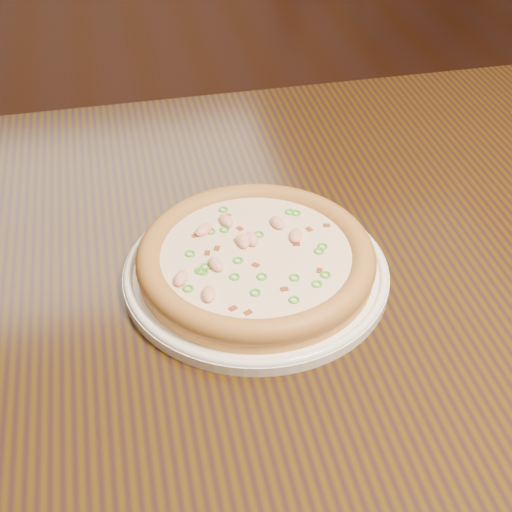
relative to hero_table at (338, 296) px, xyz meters
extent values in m
plane|color=black|center=(-0.23, 0.73, -0.65)|extent=(9.00, 9.00, 0.00)
cube|color=black|center=(0.00, 0.00, 0.08)|extent=(1.20, 0.80, 0.04)
cylinder|color=white|center=(-0.12, -0.05, 0.10)|extent=(0.30, 0.30, 0.01)
torus|color=white|center=(-0.12, -0.05, 0.11)|extent=(0.29, 0.29, 0.01)
cylinder|color=#D28F47|center=(-0.12, -0.05, 0.12)|extent=(0.26, 0.26, 0.02)
torus|color=#B28035|center=(-0.12, -0.05, 0.13)|extent=(0.26, 0.26, 0.03)
cylinder|color=beige|center=(-0.12, -0.05, 0.13)|extent=(0.21, 0.21, 0.00)
ellipsoid|color=#F2B29E|center=(-0.12, -0.03, 0.14)|extent=(0.02, 0.03, 0.01)
ellipsoid|color=#F2B29E|center=(-0.18, -0.11, 0.14)|extent=(0.02, 0.03, 0.01)
ellipsoid|color=#F2B29E|center=(-0.21, -0.08, 0.14)|extent=(0.02, 0.03, 0.01)
ellipsoid|color=#F2B29E|center=(-0.14, 0.01, 0.14)|extent=(0.02, 0.03, 0.01)
ellipsoid|color=#F2B29E|center=(-0.17, -0.06, 0.14)|extent=(0.02, 0.03, 0.01)
ellipsoid|color=#F2B29E|center=(-0.17, 0.00, 0.14)|extent=(0.03, 0.03, 0.01)
ellipsoid|color=#F2B29E|center=(-0.13, -0.03, 0.14)|extent=(0.01, 0.02, 0.01)
ellipsoid|color=#F2B29E|center=(-0.09, -0.01, 0.14)|extent=(0.02, 0.03, 0.01)
ellipsoid|color=#F2B29E|center=(-0.13, -0.03, 0.14)|extent=(0.03, 0.02, 0.01)
ellipsoid|color=#F2B29E|center=(-0.07, -0.03, 0.14)|extent=(0.02, 0.03, 0.01)
cube|color=maroon|center=(-0.13, -0.07, 0.13)|extent=(0.01, 0.01, 0.00)
cube|color=maroon|center=(-0.16, -0.03, 0.13)|extent=(0.01, 0.01, 0.00)
cube|color=maroon|center=(-0.17, -0.04, 0.13)|extent=(0.01, 0.01, 0.00)
cube|color=maroon|center=(-0.05, -0.02, 0.13)|extent=(0.01, 0.01, 0.00)
cube|color=maroon|center=(-0.15, -0.14, 0.13)|extent=(0.01, 0.01, 0.00)
cube|color=maroon|center=(-0.09, -0.01, 0.13)|extent=(0.01, 0.01, 0.00)
cube|color=maroon|center=(-0.06, -0.09, 0.13)|extent=(0.01, 0.01, 0.00)
cube|color=maroon|center=(-0.12, -0.03, 0.13)|extent=(0.01, 0.01, 0.00)
cube|color=maroon|center=(-0.18, -0.01, 0.13)|extent=(0.01, 0.01, 0.00)
cube|color=maroon|center=(-0.16, -0.13, 0.13)|extent=(0.01, 0.01, 0.00)
cube|color=maroon|center=(-0.07, -0.05, 0.13)|extent=(0.01, 0.01, 0.00)
cube|color=maroon|center=(-0.13, 0.00, 0.13)|extent=(0.01, 0.01, 0.00)
cube|color=maroon|center=(-0.10, -0.12, 0.13)|extent=(0.01, 0.01, 0.00)
cube|color=maroon|center=(-0.03, -0.02, 0.13)|extent=(0.01, 0.01, 0.00)
cube|color=maroon|center=(-0.14, 0.02, 0.13)|extent=(0.01, 0.01, 0.00)
torus|color=green|center=(-0.09, -0.10, 0.13)|extent=(0.02, 0.02, 0.00)
torus|color=green|center=(-0.15, -0.09, 0.13)|extent=(0.02, 0.02, 0.00)
torus|color=green|center=(-0.20, -0.09, 0.13)|extent=(0.02, 0.02, 0.00)
torus|color=green|center=(-0.07, 0.01, 0.13)|extent=(0.02, 0.02, 0.00)
torus|color=green|center=(-0.11, -0.02, 0.13)|extent=(0.01, 0.01, 0.00)
torus|color=green|center=(-0.16, 0.00, 0.13)|extent=(0.02, 0.02, 0.00)
torus|color=green|center=(-0.05, -0.06, 0.13)|extent=(0.02, 0.02, 0.00)
torus|color=green|center=(-0.12, -0.09, 0.13)|extent=(0.02, 0.02, 0.00)
torus|color=green|center=(-0.15, 0.00, 0.13)|extent=(0.01, 0.01, 0.00)
torus|color=green|center=(-0.21, -0.08, 0.13)|extent=(0.02, 0.02, 0.00)
torus|color=green|center=(-0.18, -0.07, 0.13)|extent=(0.01, 0.01, 0.00)
torus|color=green|center=(-0.05, -0.06, 0.13)|extent=(0.01, 0.01, 0.00)
torus|color=green|center=(-0.18, -0.06, 0.13)|extent=(0.01, 0.01, 0.00)
torus|color=green|center=(-0.07, -0.11, 0.13)|extent=(0.02, 0.02, 0.00)
torus|color=green|center=(-0.14, 0.04, 0.13)|extent=(0.02, 0.02, 0.00)
torus|color=green|center=(-0.10, -0.13, 0.13)|extent=(0.01, 0.01, 0.00)
torus|color=green|center=(-0.06, -0.10, 0.13)|extent=(0.02, 0.02, 0.00)
torus|color=green|center=(-0.14, -0.06, 0.13)|extent=(0.01, 0.01, 0.00)
torus|color=green|center=(-0.13, -0.11, 0.13)|extent=(0.02, 0.02, 0.00)
torus|color=green|center=(-0.19, -0.04, 0.13)|extent=(0.02, 0.02, 0.00)
torus|color=green|center=(-0.18, -0.07, 0.13)|extent=(0.02, 0.02, 0.00)
torus|color=green|center=(-0.06, 0.01, 0.13)|extent=(0.02, 0.02, 0.00)
camera|label=1|loc=(-0.25, -0.64, 0.63)|focal=50.00mm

